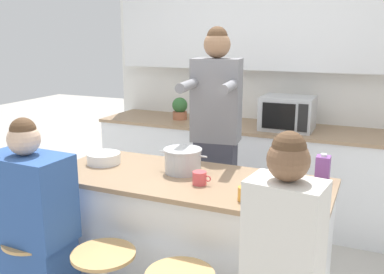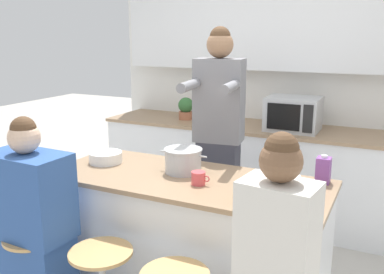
{
  "view_description": "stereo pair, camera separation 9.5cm",
  "coord_description": "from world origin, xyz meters",
  "px_view_note": "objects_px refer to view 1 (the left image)",
  "views": [
    {
      "loc": [
        1.07,
        -2.35,
        1.8
      ],
      "look_at": [
        0.0,
        0.07,
        1.16
      ],
      "focal_mm": 40.0,
      "sensor_mm": 36.0,
      "label": 1
    },
    {
      "loc": [
        1.16,
        -2.31,
        1.8
      ],
      "look_at": [
        0.0,
        0.07,
        1.16
      ],
      "focal_mm": 40.0,
      "sensor_mm": 36.0,
      "label": 2
    }
  ],
  "objects_px": {
    "kitchen_island": "(187,242)",
    "coffee_cup_far": "(200,178)",
    "juice_carton": "(323,168)",
    "coffee_cup_near": "(245,194)",
    "person_wrapped_blanket": "(33,237)",
    "cooking_pot": "(183,160)",
    "fruit_bowl": "(281,180)",
    "banana_bunch": "(280,197)",
    "person_cooking": "(216,147)",
    "microwave": "(288,113)",
    "potted_plant": "(180,108)"
  },
  "relations": [
    {
      "from": "kitchen_island",
      "to": "coffee_cup_far",
      "type": "relative_size",
      "value": 15.22
    },
    {
      "from": "kitchen_island",
      "to": "juice_carton",
      "type": "height_order",
      "value": "juice_carton"
    },
    {
      "from": "coffee_cup_near",
      "to": "person_wrapped_blanket",
      "type": "bearing_deg",
      "value": -161.63
    },
    {
      "from": "cooking_pot",
      "to": "juice_carton",
      "type": "distance_m",
      "value": 0.89
    },
    {
      "from": "fruit_bowl",
      "to": "juice_carton",
      "type": "relative_size",
      "value": 1.33
    },
    {
      "from": "kitchen_island",
      "to": "banana_bunch",
      "type": "height_order",
      "value": "banana_bunch"
    },
    {
      "from": "coffee_cup_far",
      "to": "kitchen_island",
      "type": "bearing_deg",
      "value": 145.34
    },
    {
      "from": "fruit_bowl",
      "to": "coffee_cup_far",
      "type": "bearing_deg",
      "value": -160.31
    },
    {
      "from": "person_cooking",
      "to": "coffee_cup_far",
      "type": "distance_m",
      "value": 0.79
    },
    {
      "from": "coffee_cup_far",
      "to": "banana_bunch",
      "type": "xyz_separation_m",
      "value": [
        0.51,
        -0.07,
        -0.02
      ]
    },
    {
      "from": "coffee_cup_near",
      "to": "microwave",
      "type": "bearing_deg",
      "value": 94.48
    },
    {
      "from": "fruit_bowl",
      "to": "banana_bunch",
      "type": "xyz_separation_m",
      "value": [
        0.05,
        -0.23,
        -0.01
      ]
    },
    {
      "from": "cooking_pot",
      "to": "microwave",
      "type": "relative_size",
      "value": 0.72
    },
    {
      "from": "fruit_bowl",
      "to": "coffee_cup_far",
      "type": "height_order",
      "value": "coffee_cup_far"
    },
    {
      "from": "coffee_cup_far",
      "to": "potted_plant",
      "type": "relative_size",
      "value": 0.52
    },
    {
      "from": "coffee_cup_far",
      "to": "fruit_bowl",
      "type": "bearing_deg",
      "value": 19.69
    },
    {
      "from": "person_wrapped_blanket",
      "to": "banana_bunch",
      "type": "distance_m",
      "value": 1.46
    },
    {
      "from": "person_cooking",
      "to": "potted_plant",
      "type": "xyz_separation_m",
      "value": [
        -0.75,
        0.92,
        0.11
      ]
    },
    {
      "from": "potted_plant",
      "to": "coffee_cup_near",
      "type": "bearing_deg",
      "value": -55.35
    },
    {
      "from": "person_wrapped_blanket",
      "to": "microwave",
      "type": "relative_size",
      "value": 2.85
    },
    {
      "from": "microwave",
      "to": "person_cooking",
      "type": "bearing_deg",
      "value": -113.16
    },
    {
      "from": "coffee_cup_far",
      "to": "juice_carton",
      "type": "bearing_deg",
      "value": 28.35
    },
    {
      "from": "person_cooking",
      "to": "coffee_cup_near",
      "type": "height_order",
      "value": "person_cooking"
    },
    {
      "from": "person_wrapped_blanket",
      "to": "juice_carton",
      "type": "relative_size",
      "value": 7.65
    },
    {
      "from": "kitchen_island",
      "to": "person_wrapped_blanket",
      "type": "height_order",
      "value": "person_wrapped_blanket"
    },
    {
      "from": "kitchen_island",
      "to": "person_wrapped_blanket",
      "type": "xyz_separation_m",
      "value": [
        -0.72,
        -0.61,
        0.17
      ]
    },
    {
      "from": "microwave",
      "to": "coffee_cup_near",
      "type": "bearing_deg",
      "value": -85.52
    },
    {
      "from": "person_cooking",
      "to": "microwave",
      "type": "xyz_separation_m",
      "value": [
        0.38,
        0.88,
        0.15
      ]
    },
    {
      "from": "kitchen_island",
      "to": "microwave",
      "type": "relative_size",
      "value": 3.81
    },
    {
      "from": "person_wrapped_blanket",
      "to": "coffee_cup_near",
      "type": "relative_size",
      "value": 12.43
    },
    {
      "from": "cooking_pot",
      "to": "person_cooking",
      "type": "bearing_deg",
      "value": 89.52
    },
    {
      "from": "potted_plant",
      "to": "microwave",
      "type": "bearing_deg",
      "value": -2.14
    },
    {
      "from": "microwave",
      "to": "kitchen_island",
      "type": "bearing_deg",
      "value": -101.18
    },
    {
      "from": "person_wrapped_blanket",
      "to": "kitchen_island",
      "type": "bearing_deg",
      "value": 42.49
    },
    {
      "from": "cooking_pot",
      "to": "microwave",
      "type": "distance_m",
      "value": 1.53
    },
    {
      "from": "potted_plant",
      "to": "juice_carton",
      "type": "bearing_deg",
      "value": -39.48
    },
    {
      "from": "cooking_pot",
      "to": "potted_plant",
      "type": "bearing_deg",
      "value": 116.13
    },
    {
      "from": "juice_carton",
      "to": "microwave",
      "type": "distance_m",
      "value": 1.38
    },
    {
      "from": "person_cooking",
      "to": "microwave",
      "type": "distance_m",
      "value": 0.97
    },
    {
      "from": "fruit_bowl",
      "to": "juice_carton",
      "type": "distance_m",
      "value": 0.29
    },
    {
      "from": "fruit_bowl",
      "to": "microwave",
      "type": "relative_size",
      "value": 0.5
    },
    {
      "from": "cooking_pot",
      "to": "fruit_bowl",
      "type": "relative_size",
      "value": 1.44
    },
    {
      "from": "coffee_cup_far",
      "to": "potted_plant",
      "type": "distance_m",
      "value": 1.93
    },
    {
      "from": "fruit_bowl",
      "to": "juice_carton",
      "type": "bearing_deg",
      "value": 42.95
    },
    {
      "from": "person_cooking",
      "to": "coffee_cup_far",
      "type": "xyz_separation_m",
      "value": [
        0.19,
        -0.77,
        0.01
      ]
    },
    {
      "from": "person_wrapped_blanket",
      "to": "coffee_cup_near",
      "type": "bearing_deg",
      "value": 20.54
    },
    {
      "from": "kitchen_island",
      "to": "juice_carton",
      "type": "xyz_separation_m",
      "value": [
        0.79,
        0.28,
        0.53
      ]
    },
    {
      "from": "kitchen_island",
      "to": "juice_carton",
      "type": "bearing_deg",
      "value": 19.38
    },
    {
      "from": "person_cooking",
      "to": "person_wrapped_blanket",
      "type": "distance_m",
      "value": 1.49
    },
    {
      "from": "person_wrapped_blanket",
      "to": "coffee_cup_far",
      "type": "relative_size",
      "value": 11.4
    }
  ]
}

